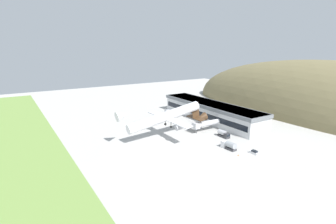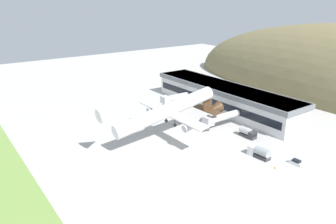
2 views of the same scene
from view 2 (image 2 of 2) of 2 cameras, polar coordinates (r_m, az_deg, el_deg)
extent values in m
plane|color=#B7B5AF|center=(105.31, -2.69, -5.76)|extent=(349.88, 349.88, 0.00)
cube|color=silver|center=(139.00, 9.68, 2.50)|extent=(70.74, 14.41, 10.11)
cube|color=slate|center=(137.88, 9.77, 4.15)|extent=(71.94, 15.61, 1.82)
cube|color=black|center=(134.26, 7.47, 1.78)|extent=(67.91, 0.16, 2.83)
cylinder|color=silver|center=(141.41, 1.56, 2.62)|extent=(2.60, 12.33, 2.60)
cube|color=silver|center=(137.92, -0.48, 2.19)|extent=(3.38, 2.86, 2.86)
cylinder|color=slate|center=(138.79, -0.31, 1.43)|extent=(0.36, 0.36, 4.00)
cylinder|color=silver|center=(119.65, 9.65, -0.81)|extent=(2.60, 14.78, 2.60)
cube|color=silver|center=(114.78, 7.04, -1.55)|extent=(3.38, 2.86, 2.86)
cylinder|color=slate|center=(115.82, 7.18, -2.43)|extent=(0.36, 0.36, 4.00)
cylinder|color=silver|center=(105.28, -0.36, 0.16)|extent=(4.45, 37.52, 10.64)
cone|color=silver|center=(94.29, -10.72, -0.23)|extent=(4.36, 5.55, 5.12)
cone|color=#4C331E|center=(119.33, 7.98, 0.47)|extent=(4.36, 6.43, 5.27)
cube|color=#4C331E|center=(115.71, 6.82, 2.17)|extent=(0.50, 5.19, 8.00)
cube|color=#4C331E|center=(117.01, 6.83, 0.43)|extent=(11.56, 3.13, 0.88)
cube|color=silver|center=(106.65, 0.45, -0.20)|extent=(33.41, 3.62, 1.05)
cylinder|color=#9E9EA3|center=(114.65, -2.73, 0.41)|extent=(2.30, 3.93, 2.87)
cylinder|color=#9E9EA3|center=(99.45, 3.61, -2.62)|extent=(2.30, 3.93, 2.87)
cylinder|color=#2D2D2D|center=(109.31, -0.31, -1.00)|extent=(0.28, 0.28, 2.20)
cylinder|color=#2D2D2D|center=(109.69, -0.31, -1.54)|extent=(0.45, 1.10, 1.10)
cylinder|color=#2D2D2D|center=(105.61, 1.23, -1.75)|extent=(0.28, 0.28, 2.20)
cylinder|color=#2D2D2D|center=(106.01, 1.22, -2.31)|extent=(0.45, 1.10, 1.10)
cylinder|color=#2D2D2D|center=(99.11, -6.44, -1.70)|extent=(0.22, 0.22, 1.98)
cylinder|color=#2D2D2D|center=(99.47, -6.42, -2.23)|extent=(0.30, 0.82, 0.82)
cube|color=silver|center=(124.72, 7.29, -1.58)|extent=(3.95, 1.94, 0.91)
cube|color=black|center=(124.57, 7.25, -1.20)|extent=(2.19, 1.60, 0.75)
cube|color=silver|center=(100.36, 21.34, -8.24)|extent=(4.00, 1.70, 0.80)
cube|color=black|center=(99.95, 21.48, -7.91)|extent=(2.21, 1.43, 0.66)
cube|color=silver|center=(137.01, -1.05, 0.50)|extent=(3.87, 2.24, 0.86)
cube|color=black|center=(136.89, -1.10, 0.82)|extent=(2.18, 1.80, 0.70)
cube|color=#333338|center=(112.56, 14.49, -4.00)|extent=(1.99, 2.53, 2.45)
cube|color=black|center=(111.83, 14.91, -3.95)|extent=(0.12, 2.12, 1.08)
cube|color=#38383D|center=(114.58, 13.29, -3.89)|extent=(4.17, 2.32, 0.90)
cylinder|color=#B7B7BC|center=(113.97, 13.35, -3.14)|extent=(3.97, 2.44, 2.36)
cube|color=silver|center=(101.92, 14.56, -6.43)|extent=(2.25, 2.65, 2.77)
cube|color=black|center=(102.32, 14.09, -5.98)|extent=(0.15, 2.20, 1.22)
cube|color=#38383D|center=(100.55, 16.03, -7.54)|extent=(4.69, 2.47, 0.90)
cylinder|color=#999EA3|center=(99.82, 16.12, -6.68)|extent=(4.46, 2.60, 2.46)
cube|color=orange|center=(96.36, 18.06, -9.28)|extent=(0.52, 0.52, 0.03)
cone|color=orange|center=(96.23, 18.08, -9.12)|extent=(0.40, 0.40, 0.55)
cube|color=orange|center=(123.23, 2.56, -1.92)|extent=(0.52, 0.52, 0.03)
cone|color=orange|center=(123.13, 2.56, -1.79)|extent=(0.40, 0.40, 0.55)
camera|label=1|loc=(18.47, 150.49, -27.44)|focal=28.00mm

